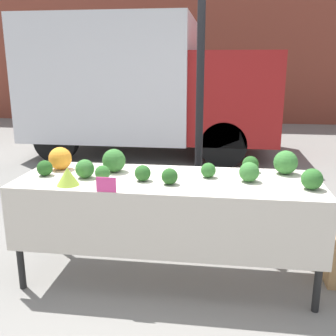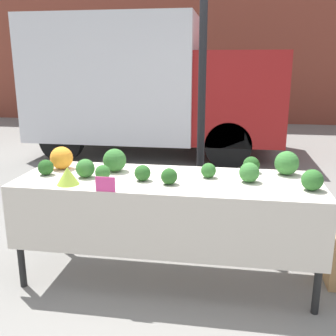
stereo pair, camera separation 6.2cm
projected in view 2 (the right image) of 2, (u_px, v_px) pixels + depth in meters
ground_plane at (168, 275)px, 3.12m from camera, size 40.00×40.00×0.00m
building_facade at (219, 1)px, 10.58m from camera, size 16.00×0.60×6.51m
tent_pole at (201, 119)px, 3.56m from camera, size 0.07×0.07×2.28m
parked_truck at (149, 84)px, 7.13m from camera, size 4.31×2.30×2.40m
market_table at (167, 194)px, 2.88m from camera, size 2.23×0.76×0.80m
orange_cauliflower at (62, 158)px, 3.15m from camera, size 0.18×0.18×0.18m
romanesco_head at (68, 176)px, 2.75m from camera, size 0.16×0.16×0.13m
broccoli_head_0 at (312, 180)px, 2.62m from camera, size 0.14×0.14×0.14m
broccoli_head_1 at (287, 163)px, 2.99m from camera, size 0.18×0.18×0.18m
broccoli_head_2 at (85, 168)px, 2.92m from camera, size 0.14×0.14×0.14m
broccoli_head_3 at (46, 167)px, 2.99m from camera, size 0.12×0.12×0.12m
broccoli_head_4 at (251, 165)px, 3.05m from camera, size 0.13×0.13×0.13m
broccoli_head_5 at (143, 173)px, 2.84m from camera, size 0.12×0.12×0.12m
broccoli_head_6 at (208, 170)px, 2.91m from camera, size 0.11×0.11×0.11m
broccoli_head_7 at (115, 160)px, 3.07m from camera, size 0.18×0.18×0.18m
broccoli_head_8 at (249, 172)px, 2.81m from camera, size 0.14×0.14×0.14m
broccoli_head_9 at (103, 172)px, 2.87m from camera, size 0.11×0.11×0.11m
broccoli_head_10 at (169, 176)px, 2.75m from camera, size 0.12×0.12×0.12m
price_sign at (105, 184)px, 2.60m from camera, size 0.13×0.01×0.10m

